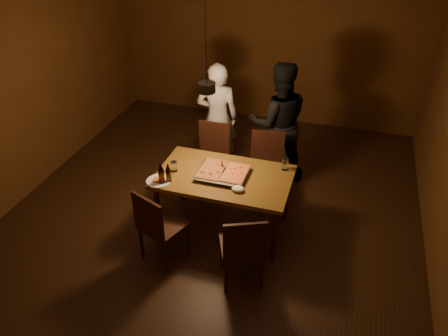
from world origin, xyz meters
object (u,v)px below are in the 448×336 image
(pizza_tray, at_px, (222,174))
(chair_near_right, at_px, (243,245))
(plate_slice, at_px, (159,181))
(diner_white, at_px, (217,118))
(beer_bottle_b, at_px, (168,173))
(chair_far_left, at_px, (212,150))
(chair_near_left, at_px, (157,222))
(pendant_lamp, at_px, (207,86))
(dining_table, at_px, (224,181))
(diner_dark, at_px, (278,123))
(chair_far_right, at_px, (267,160))
(beer_bottle_a, at_px, (161,174))

(pizza_tray, bearing_deg, chair_near_right, -58.61)
(plate_slice, bearing_deg, pizza_tray, 26.82)
(plate_slice, bearing_deg, diner_white, 84.58)
(beer_bottle_b, distance_m, diner_white, 1.59)
(chair_far_left, distance_m, chair_near_left, 1.56)
(diner_white, distance_m, pendant_lamp, 1.60)
(dining_table, bearing_deg, chair_far_left, 116.70)
(chair_near_right, distance_m, pendant_lamp, 1.63)
(chair_near_left, bearing_deg, diner_dark, 88.75)
(chair_far_right, xyz_separation_m, chair_near_left, (-0.83, -1.53, 0.00))
(chair_far_right, xyz_separation_m, plate_slice, (-0.97, -1.13, 0.22))
(pizza_tray, distance_m, plate_slice, 0.71)
(plate_slice, bearing_deg, diner_dark, 58.16)
(chair_near_left, bearing_deg, diner_white, 111.55)
(chair_near_right, xyz_separation_m, beer_bottle_a, (-1.04, 0.45, 0.34))
(pendant_lamp, bearing_deg, chair_far_right, 54.82)
(diner_dark, bearing_deg, chair_near_left, 46.12)
(chair_far_left, xyz_separation_m, diner_dark, (0.77, 0.46, 0.30))
(chair_near_left, bearing_deg, chair_far_right, 83.40)
(beer_bottle_a, relative_size, pendant_lamp, 0.23)
(chair_near_left, distance_m, beer_bottle_b, 0.54)
(chair_far_right, bearing_deg, diner_dark, -103.12)
(chair_far_right, relative_size, chair_near_right, 0.88)
(dining_table, xyz_separation_m, diner_dark, (0.35, 1.29, 0.16))
(pizza_tray, relative_size, pendant_lamp, 0.50)
(pizza_tray, bearing_deg, diner_white, 111.42)
(chair_near_right, height_order, diner_white, diner_white)
(chair_near_right, bearing_deg, plate_slice, 133.02)
(chair_far_right, xyz_separation_m, diner_dark, (0.03, 0.49, 0.30))
(dining_table, distance_m, chair_far_left, 0.94)
(chair_far_right, distance_m, chair_near_left, 1.74)
(chair_near_left, xyz_separation_m, pizza_tray, (0.49, 0.72, 0.24))
(dining_table, relative_size, diner_dark, 0.90)
(pizza_tray, distance_m, beer_bottle_b, 0.60)
(chair_far_left, height_order, beer_bottle_a, beer_bottle_a)
(dining_table, xyz_separation_m, beer_bottle_b, (-0.54, -0.30, 0.19))
(beer_bottle_b, distance_m, diner_dark, 1.82)
(chair_far_left, xyz_separation_m, chair_near_left, (-0.09, -1.56, 0.00))
(beer_bottle_b, height_order, plate_slice, beer_bottle_b)
(chair_far_right, relative_size, chair_near_left, 0.89)
(beer_bottle_a, distance_m, beer_bottle_b, 0.08)
(diner_white, xyz_separation_m, pendant_lamp, (0.29, -1.23, 0.98))
(pendant_lamp, bearing_deg, beer_bottle_a, -134.43)
(beer_bottle_a, bearing_deg, dining_table, 29.90)
(chair_far_left, xyz_separation_m, chair_near_right, (0.86, -1.63, 0.00))
(dining_table, distance_m, plate_slice, 0.73)
(chair_near_right, xyz_separation_m, pizza_tray, (-0.46, 0.79, 0.24))
(dining_table, distance_m, chair_near_right, 0.92)
(chair_far_left, relative_size, chair_near_left, 0.89)
(chair_far_right, height_order, plate_slice, chair_far_right)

